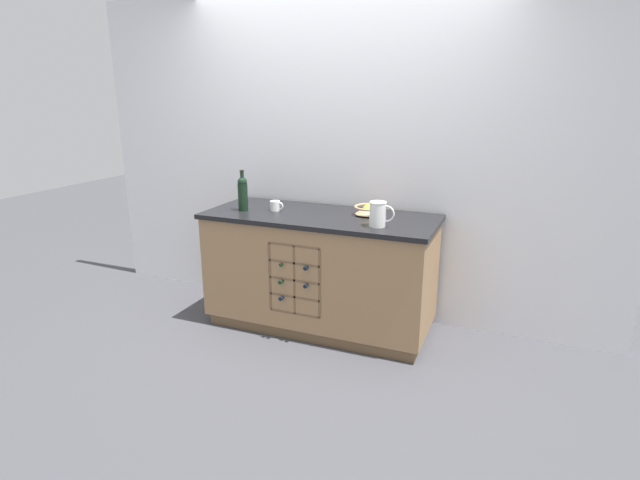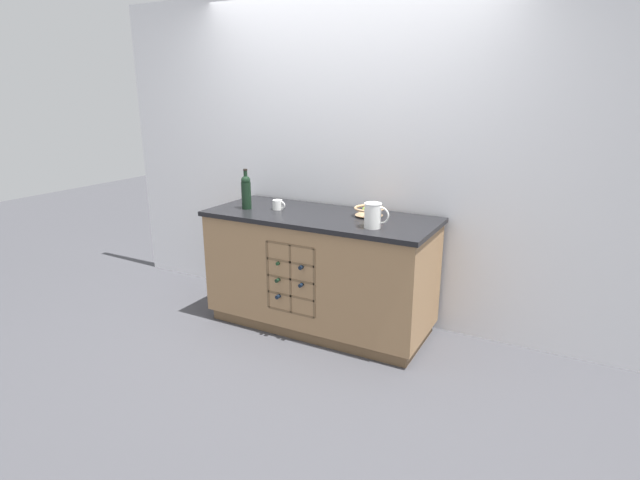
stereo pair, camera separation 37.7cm
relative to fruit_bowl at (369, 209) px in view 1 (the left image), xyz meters
name	(u,v)px [view 1 (the left image)]	position (x,y,z in m)	size (l,w,h in m)	color
ground_plane	(320,325)	(-0.34, -0.13, -0.95)	(14.00, 14.00, 0.00)	#424247
back_wall	(339,158)	(-0.34, 0.28, 0.33)	(4.40, 0.06, 2.55)	white
kitchen_island	(320,271)	(-0.34, -0.13, -0.49)	(1.74, 0.73, 0.90)	brown
fruit_bowl	(369,209)	(0.00, 0.00, 0.00)	(0.22, 0.22, 0.08)	tan
white_pitcher	(378,214)	(0.15, -0.30, 0.05)	(0.18, 0.12, 0.17)	white
ceramic_mug	(275,206)	(-0.71, -0.14, -0.01)	(0.11, 0.08, 0.08)	white
standing_wine_bottle	(243,193)	(-0.94, -0.23, 0.10)	(0.08, 0.08, 0.31)	black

